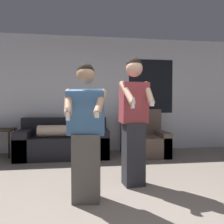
{
  "coord_description": "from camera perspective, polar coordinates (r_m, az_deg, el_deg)",
  "views": [
    {
      "loc": [
        -0.44,
        -1.86,
        1.12
      ],
      "look_at": [
        -0.06,
        0.85,
        1.02
      ],
      "focal_mm": 35.0,
      "sensor_mm": 36.0,
      "label": 1
    }
  ],
  "objects": [
    {
      "name": "wall_back",
      "position": [
        5.23,
        -2.97,
        4.68
      ],
      "size": [
        6.56,
        0.07,
        2.7
      ],
      "color": "silver",
      "rests_on": "ground_plane"
    },
    {
      "name": "couch",
      "position": [
        4.81,
        -12.43,
        -7.68
      ],
      "size": [
        1.85,
        0.89,
        0.82
      ],
      "color": "black",
      "rests_on": "ground_plane"
    },
    {
      "name": "armchair",
      "position": [
        4.88,
        8.3,
        -7.39
      ],
      "size": [
        0.92,
        0.84,
        1.0
      ],
      "color": "brown",
      "rests_on": "ground_plane"
    },
    {
      "name": "side_table",
      "position": [
        5.23,
        -27.01,
        -4.9
      ],
      "size": [
        0.52,
        0.49,
        0.74
      ],
      "color": "#332319",
      "rests_on": "ground_plane"
    },
    {
      "name": "person_left",
      "position": [
        2.51,
        -6.78,
        -5.41
      ],
      "size": [
        0.47,
        0.53,
        1.58
      ],
      "color": "#56514C",
      "rests_on": "ground_plane"
    },
    {
      "name": "person_right",
      "position": [
        2.99,
        5.73,
        -1.8
      ],
      "size": [
        0.43,
        0.5,
        1.75
      ],
      "color": "#28282D",
      "rests_on": "ground_plane"
    }
  ]
}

